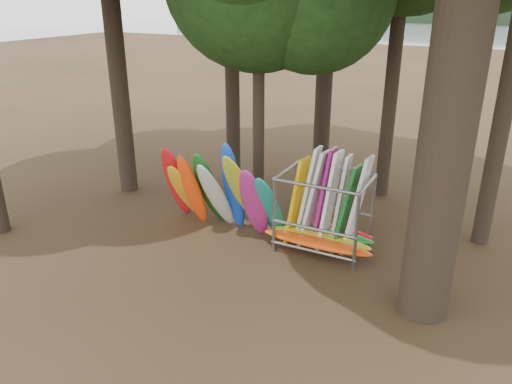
% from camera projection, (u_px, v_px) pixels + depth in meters
% --- Properties ---
extents(ground, '(120.00, 120.00, 0.00)m').
position_uv_depth(ground, '(236.00, 260.00, 13.32)').
color(ground, '#47331E').
rests_on(ground, ground).
extents(lake, '(160.00, 160.00, 0.00)m').
position_uv_depth(lake, '(471.00, 48.00, 62.71)').
color(lake, gray).
rests_on(lake, ground).
extents(far_shore, '(160.00, 4.00, 4.00)m').
position_uv_depth(far_shore, '(498.00, 15.00, 103.12)').
color(far_shore, black).
rests_on(far_shore, ground).
extents(kayak_row, '(3.95, 2.09, 3.01)m').
position_uv_depth(kayak_row, '(219.00, 193.00, 14.50)').
color(kayak_row, red).
rests_on(kayak_row, ground).
extents(storage_rack, '(3.10, 1.50, 2.86)m').
position_uv_depth(storage_rack, '(324.00, 215.00, 13.55)').
color(storage_rack, slate).
rests_on(storage_rack, ground).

